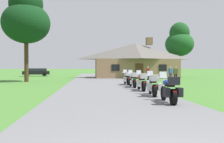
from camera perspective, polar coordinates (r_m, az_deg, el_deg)
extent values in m
plane|color=#42752D|center=(23.02, -2.32, -2.93)|extent=(500.00, 500.00, 0.00)
cube|color=slate|center=(21.03, -2.04, -3.21)|extent=(6.40, 80.00, 0.06)
cylinder|color=black|center=(11.54, 11.75, -4.89)|extent=(0.13, 0.64, 0.64)
cylinder|color=black|center=(10.17, 13.91, -5.68)|extent=(0.17, 0.64, 0.64)
cube|color=silver|center=(10.83, 12.79, -4.96)|extent=(0.28, 0.57, 0.30)
ellipsoid|color=#1E3899|center=(11.04, 12.42, -2.50)|extent=(0.31, 0.53, 0.26)
cube|color=black|center=(10.61, 13.10, -3.13)|extent=(0.29, 0.53, 0.10)
cylinder|color=silver|center=(11.45, 11.81, -1.42)|extent=(0.66, 0.05, 0.03)
cylinder|color=silver|center=(11.51, 11.75, -3.11)|extent=(0.07, 0.24, 0.73)
cube|color=#B2BCC6|center=(11.55, 11.68, -0.71)|extent=(0.32, 0.12, 0.27)
sphere|color=silver|center=(11.46, 11.81, -2.12)|extent=(0.11, 0.11, 0.11)
cube|color=black|center=(10.07, 14.01, -2.09)|extent=(0.41, 0.37, 0.32)
cube|color=red|center=(9.94, 14.30, -4.54)|extent=(0.14, 0.03, 0.06)
cylinder|color=silver|center=(10.53, 14.11, -6.01)|extent=(0.09, 0.55, 0.07)
cube|color=black|center=(10.12, 12.42, -4.68)|extent=(0.21, 0.41, 0.36)
cube|color=black|center=(10.28, 15.21, -4.61)|extent=(0.21, 0.41, 0.36)
cylinder|color=black|center=(14.12, 8.77, -3.82)|extent=(0.17, 0.65, 0.64)
cylinder|color=black|center=(12.71, 9.75, -4.35)|extent=(0.21, 0.65, 0.64)
cube|color=silver|center=(13.39, 9.25, -3.82)|extent=(0.31, 0.58, 0.30)
ellipsoid|color=#B2B5BC|center=(13.62, 9.08, -1.85)|extent=(0.35, 0.55, 0.26)
cube|color=black|center=(13.17, 9.39, -2.33)|extent=(0.33, 0.54, 0.10)
cylinder|color=silver|center=(14.04, 8.80, -0.99)|extent=(0.66, 0.09, 0.03)
cylinder|color=silver|center=(14.10, 8.78, -2.36)|extent=(0.08, 0.24, 0.73)
cube|color=#B2BCC6|center=(14.14, 8.74, -0.41)|extent=(0.33, 0.14, 0.27)
sphere|color=silver|center=(14.05, 8.80, -1.56)|extent=(0.11, 0.11, 0.11)
cube|color=#B7B7BC|center=(12.61, 9.80, -1.48)|extent=(0.43, 0.40, 0.32)
cube|color=red|center=(12.47, 9.92, -3.42)|extent=(0.14, 0.04, 0.06)
cylinder|color=silver|center=(13.05, 10.12, -4.65)|extent=(0.12, 0.55, 0.07)
cube|color=#B7B7BC|center=(12.70, 8.56, -3.54)|extent=(0.24, 0.42, 0.36)
cube|color=#B7B7BC|center=(12.79, 10.87, -3.51)|extent=(0.24, 0.42, 0.36)
cylinder|color=black|center=(16.94, 6.21, -3.03)|extent=(0.11, 0.64, 0.64)
cylinder|color=black|center=(15.54, 7.26, -3.39)|extent=(0.16, 0.64, 0.64)
cube|color=silver|center=(16.22, 6.73, -2.99)|extent=(0.26, 0.56, 0.30)
ellipsoid|color=maroon|center=(16.45, 6.54, -1.37)|extent=(0.30, 0.52, 0.26)
cube|color=black|center=(16.00, 6.88, -1.75)|extent=(0.28, 0.52, 0.10)
cylinder|color=silver|center=(16.87, 6.24, -0.66)|extent=(0.66, 0.03, 0.03)
cylinder|color=silver|center=(16.92, 6.21, -1.81)|extent=(0.06, 0.24, 0.73)
cube|color=#B2BCC6|center=(16.97, 6.18, -0.18)|extent=(0.32, 0.11, 0.27)
sphere|color=silver|center=(16.88, 6.24, -1.14)|extent=(0.11, 0.11, 0.11)
cube|color=#B7B7BC|center=(15.46, 7.30, -1.03)|extent=(0.40, 0.36, 0.32)
cube|color=red|center=(15.31, 7.43, -2.61)|extent=(0.14, 0.03, 0.06)
cylinder|color=silver|center=(15.89, 7.50, -3.65)|extent=(0.07, 0.55, 0.07)
cube|color=#B7B7BC|center=(15.52, 6.28, -2.72)|extent=(0.20, 0.40, 0.36)
cube|color=#B7B7BC|center=(15.63, 8.15, -2.70)|extent=(0.20, 0.40, 0.36)
cylinder|color=black|center=(19.51, 4.29, -2.51)|extent=(0.13, 0.64, 0.64)
cylinder|color=black|center=(18.10, 5.21, -2.77)|extent=(0.18, 0.65, 0.64)
cube|color=silver|center=(18.78, 4.75, -2.46)|extent=(0.28, 0.57, 0.30)
ellipsoid|color=#B2B5BC|center=(19.02, 4.59, -1.06)|extent=(0.32, 0.53, 0.26)
cube|color=black|center=(18.57, 4.88, -1.38)|extent=(0.30, 0.53, 0.10)
cylinder|color=silver|center=(19.44, 4.32, -0.45)|extent=(0.66, 0.06, 0.03)
cylinder|color=silver|center=(19.49, 4.29, -1.45)|extent=(0.07, 0.24, 0.73)
cube|color=#B2BCC6|center=(19.54, 4.26, -0.03)|extent=(0.32, 0.12, 0.27)
sphere|color=silver|center=(19.44, 4.32, -0.86)|extent=(0.11, 0.11, 0.11)
cube|color=#B7B7BC|center=(18.03, 5.25, -0.75)|extent=(0.41, 0.37, 0.32)
cube|color=red|center=(17.88, 5.37, -2.10)|extent=(0.14, 0.04, 0.06)
cylinder|color=silver|center=(18.45, 5.42, -3.01)|extent=(0.09, 0.55, 0.07)
cylinder|color=black|center=(22.26, 3.02, -2.08)|extent=(0.13, 0.64, 0.64)
cylinder|color=black|center=(20.85, 3.72, -2.28)|extent=(0.17, 0.64, 0.64)
cube|color=silver|center=(21.53, 3.37, -2.02)|extent=(0.28, 0.57, 0.30)
ellipsoid|color=silver|center=(21.77, 3.24, -0.80)|extent=(0.32, 0.53, 0.26)
cube|color=black|center=(21.32, 3.47, -1.08)|extent=(0.30, 0.53, 0.10)
cylinder|color=silver|center=(22.20, 3.04, -0.28)|extent=(0.66, 0.05, 0.03)
cylinder|color=silver|center=(22.25, 3.02, -1.15)|extent=(0.07, 0.24, 0.73)
cube|color=#B2BCC6|center=(22.30, 3.00, 0.08)|extent=(0.32, 0.12, 0.27)
sphere|color=silver|center=(22.20, 3.04, -0.64)|extent=(0.11, 0.11, 0.11)
cube|color=#B7B7BC|center=(20.78, 3.75, -0.53)|extent=(0.41, 0.37, 0.32)
cube|color=red|center=(20.62, 3.83, -1.70)|extent=(0.14, 0.03, 0.06)
cylinder|color=silver|center=(21.20, 3.93, -2.50)|extent=(0.09, 0.55, 0.07)
cube|color=#B7B7BC|center=(20.84, 2.99, -1.79)|extent=(0.21, 0.41, 0.36)
cube|color=#B7B7BC|center=(20.94, 4.39, -1.78)|extent=(0.21, 0.41, 0.36)
cube|color=#896B4C|center=(37.30, 5.36, 0.67)|extent=(11.81, 6.08, 2.77)
pyramid|color=#5B5651|center=(37.38, 5.37, 4.63)|extent=(12.52, 6.45, 2.38)
cube|color=brown|center=(37.96, 8.55, 6.90)|extent=(0.90, 0.90, 1.10)
cube|color=#472D19|center=(34.29, 6.31, 0.09)|extent=(1.10, 0.08, 2.10)
cube|color=black|center=(33.78, 0.81, 0.89)|extent=(1.10, 0.06, 0.90)
cube|color=black|center=(35.10, 11.61, 0.87)|extent=(1.10, 0.06, 0.90)
cylinder|color=navy|center=(31.72, 13.15, -1.12)|extent=(0.14, 0.14, 0.86)
cylinder|color=navy|center=(31.80, 13.45, -1.11)|extent=(0.14, 0.14, 0.86)
cube|color=#2D56AD|center=(31.75, 13.30, 0.16)|extent=(0.38, 0.26, 0.56)
cylinder|color=#2D56AD|center=(31.65, 12.93, 0.13)|extent=(0.09, 0.09, 0.58)
cylinder|color=#2D56AD|center=(31.85, 13.68, 0.13)|extent=(0.09, 0.09, 0.58)
sphere|color=tan|center=(31.74, 13.31, 0.92)|extent=(0.21, 0.21, 0.21)
cylinder|color=black|center=(29.95, 8.15, -1.22)|extent=(0.14, 0.14, 0.86)
cylinder|color=black|center=(29.82, 8.38, -1.23)|extent=(0.14, 0.14, 0.86)
cube|color=#A8231E|center=(29.87, 8.27, 0.13)|extent=(0.37, 0.42, 0.56)
cylinder|color=#A8231E|center=(30.04, 7.97, 0.10)|extent=(0.09, 0.09, 0.58)
cylinder|color=#A8231E|center=(29.70, 8.57, 0.09)|extent=(0.09, 0.09, 0.58)
sphere|color=tan|center=(29.87, 8.27, 0.94)|extent=(0.21, 0.21, 0.21)
cylinder|color=#B2AD99|center=(29.87, 8.27, 1.13)|extent=(0.22, 0.22, 0.05)
cylinder|color=black|center=(27.27, 14.22, -1.45)|extent=(0.14, 0.14, 0.86)
cylinder|color=black|center=(27.23, 14.59, -1.46)|extent=(0.14, 0.14, 0.86)
cube|color=#5B6638|center=(27.23, 14.41, 0.04)|extent=(0.42, 0.37, 0.56)
cylinder|color=#5B6638|center=(27.27, 13.94, 0.00)|extent=(0.09, 0.09, 0.58)
cylinder|color=#5B6638|center=(27.19, 14.89, -0.01)|extent=(0.09, 0.09, 0.58)
sphere|color=tan|center=(27.23, 14.41, 0.92)|extent=(0.21, 0.21, 0.21)
cylinder|color=#B2AD99|center=(27.23, 14.41, 1.13)|extent=(0.22, 0.22, 0.05)
cylinder|color=#422D19|center=(41.83, 15.22, 1.56)|extent=(0.44, 0.44, 4.07)
ellipsoid|color=#194C1E|center=(42.00, 15.23, 6.07)|extent=(4.59, 4.59, 3.90)
ellipsoid|color=#16441B|center=(42.21, 15.24, 8.55)|extent=(3.21, 3.21, 3.44)
cylinder|color=#422D19|center=(28.22, -19.08, 2.71)|extent=(0.44, 0.44, 4.90)
ellipsoid|color=#0F3314|center=(28.60, -19.13, 10.44)|extent=(5.09, 5.09, 4.32)
ellipsoid|color=black|center=(29.01, -19.15, 14.40)|extent=(3.56, 3.56, 3.82)
cube|color=black|center=(46.00, -17.09, -0.27)|extent=(4.90, 2.84, 0.60)
cube|color=black|center=(45.99, -16.85, 0.40)|extent=(3.50, 2.31, 0.48)
cylinder|color=black|center=(45.15, -18.88, -0.68)|extent=(0.67, 0.36, 0.64)
cylinder|color=black|center=(46.84, -18.86, -0.63)|extent=(0.67, 0.36, 0.64)
cylinder|color=black|center=(45.21, -15.26, -0.67)|extent=(0.67, 0.36, 0.64)
cylinder|color=black|center=(46.90, -15.37, -0.61)|extent=(0.67, 0.36, 0.64)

